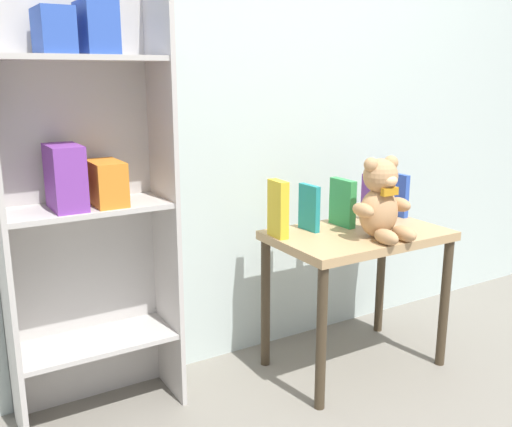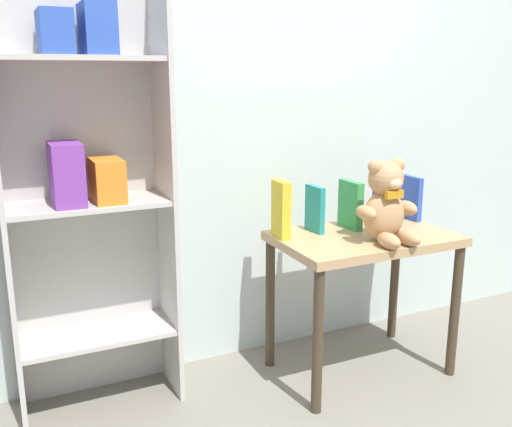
{
  "view_description": "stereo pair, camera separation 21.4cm",
  "coord_description": "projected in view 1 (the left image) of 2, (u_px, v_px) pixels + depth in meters",
  "views": [
    {
      "loc": [
        -1.28,
        -0.84,
        1.24
      ],
      "look_at": [
        -0.22,
        0.94,
        0.73
      ],
      "focal_mm": 40.0,
      "sensor_mm": 36.0,
      "label": 1
    },
    {
      "loc": [
        -1.09,
        -0.94,
        1.24
      ],
      "look_at": [
        -0.22,
        0.94,
        0.73
      ],
      "focal_mm": 40.0,
      "sensor_mm": 36.0,
      "label": 2
    }
  ],
  "objects": [
    {
      "name": "bookshelf_side",
      "position": [
        83.0,
        183.0,
        1.98
      ],
      "size": [
        0.59,
        0.27,
        1.57
      ],
      "color": "#BCB7B2",
      "rests_on": "ground_plane"
    },
    {
      "name": "teddy_bear",
      "position": [
        381.0,
        201.0,
        2.24
      ],
      "size": [
        0.25,
        0.23,
        0.32
      ],
      "color": "tan",
      "rests_on": "display_table"
    },
    {
      "name": "book_standing_purple",
      "position": [
        372.0,
        198.0,
        2.5
      ],
      "size": [
        0.03,
        0.11,
        0.2
      ],
      "primitive_type": "cube",
      "rotation": [
        0.0,
        0.0,
        0.05
      ],
      "color": "purple",
      "rests_on": "display_table"
    },
    {
      "name": "book_standing_blue",
      "position": [
        395.0,
        194.0,
        2.61
      ],
      "size": [
        0.03,
        0.15,
        0.19
      ],
      "primitive_type": "cube",
      "rotation": [
        0.0,
        0.0,
        0.01
      ],
      "color": "#2D51B7",
      "rests_on": "display_table"
    },
    {
      "name": "book_standing_green",
      "position": [
        342.0,
        203.0,
        2.42
      ],
      "size": [
        0.03,
        0.14,
        0.2
      ],
      "primitive_type": "cube",
      "rotation": [
        0.0,
        0.0,
        0.01
      ],
      "color": "#33934C",
      "rests_on": "display_table"
    },
    {
      "name": "display_table",
      "position": [
        357.0,
        252.0,
        2.38
      ],
      "size": [
        0.72,
        0.45,
        0.6
      ],
      "color": "tan",
      "rests_on": "ground_plane"
    },
    {
      "name": "book_standing_yellow",
      "position": [
        278.0,
        209.0,
        2.25
      ],
      "size": [
        0.04,
        0.11,
        0.23
      ],
      "primitive_type": "cube",
      "rotation": [
        0.0,
        0.0,
        -0.05
      ],
      "color": "gold",
      "rests_on": "display_table"
    },
    {
      "name": "wall_back",
      "position": [
        258.0,
        71.0,
        2.41
      ],
      "size": [
        4.8,
        0.06,
        2.5
      ],
      "color": "silver",
      "rests_on": "ground_plane"
    },
    {
      "name": "book_standing_teal",
      "position": [
        309.0,
        208.0,
        2.35
      ],
      "size": [
        0.03,
        0.12,
        0.19
      ],
      "primitive_type": "cube",
      "rotation": [
        0.0,
        0.0,
        0.05
      ],
      "color": "teal",
      "rests_on": "display_table"
    }
  ]
}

